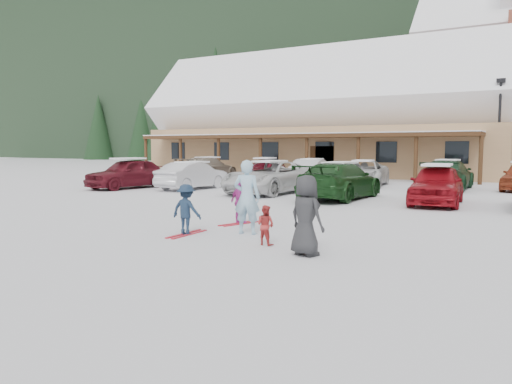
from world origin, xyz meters
The scene contains 23 objects.
ground centered at (0.00, 0.00, 0.00)m, with size 160.00×160.00×0.00m, color silver.
forested_hillside centered at (0.00, 85.00, 19.00)m, with size 300.00×70.00×38.00m, color black.
day_lodge centered at (-9.00, 27.96, 3.94)m, with size 29.12×12.50×10.38m.
lamp_post centered at (4.28, 23.44, 3.52)m, with size 0.50×0.25×6.23m.
conifer_0 centered at (-26.00, 30.00, 5.69)m, with size 4.40×4.40×10.20m.
conifer_2 centered at (-30.00, 42.00, 6.83)m, with size 5.28×5.28×12.24m.
adult_skier centered at (0.40, 0.38, 0.93)m, with size 0.68×0.44×1.85m, color #98C2D9.
toddler_red centered at (1.47, -0.60, 0.45)m, with size 0.43×0.34×0.89m, color #B6312F.
child_navy centered at (-0.86, -0.43, 0.63)m, with size 0.81×0.47×1.25m, color #17283E.
skis_child_navy centered at (-0.86, -0.43, 0.01)m, with size 0.20×1.40×0.03m, color red.
child_magenta centered at (-0.61, 1.70, 0.63)m, with size 0.74×0.31×1.26m, color #BD339A.
skis_child_magenta centered at (-0.61, 1.70, 0.01)m, with size 0.20×1.40×0.03m, color red.
bystander_dark centered at (2.68, -1.13, 0.81)m, with size 0.79×0.51×1.62m, color #292A2C.
parked_car_0 centered at (-11.97, 8.94, 0.78)m, with size 1.85×4.59×1.56m, color maroon.
parked_car_1 centered at (-8.73, 10.15, 0.70)m, with size 1.47×4.23×1.39m, color silver.
parked_car_2 centered at (-4.24, 10.11, 0.75)m, with size 2.49×5.41×1.50m, color silver.
parked_car_3 centered at (-0.56, 9.42, 0.76)m, with size 2.13×5.23×1.52m, color #173E18.
parked_car_4 centered at (3.27, 9.42, 0.75)m, with size 1.77×4.41×1.50m, color maroon.
parked_car_7 centered at (-12.97, 17.41, 0.73)m, with size 2.03×5.00×1.45m, color gray.
parked_car_8 centered at (-8.59, 17.49, 0.72)m, with size 1.71×4.25×1.45m, color #5C111D.
parked_car_9 centered at (-5.22, 17.20, 0.72)m, with size 1.52×4.35×1.43m, color silver.
parked_car_10 centered at (-1.86, 16.47, 0.70)m, with size 2.34×5.07×1.41m, color silver.
parked_car_11 centered at (2.53, 16.50, 0.75)m, with size 2.10×5.16×1.50m, color #183F24.
Camera 1 is at (6.75, -10.14, 2.18)m, focal length 35.00 mm.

